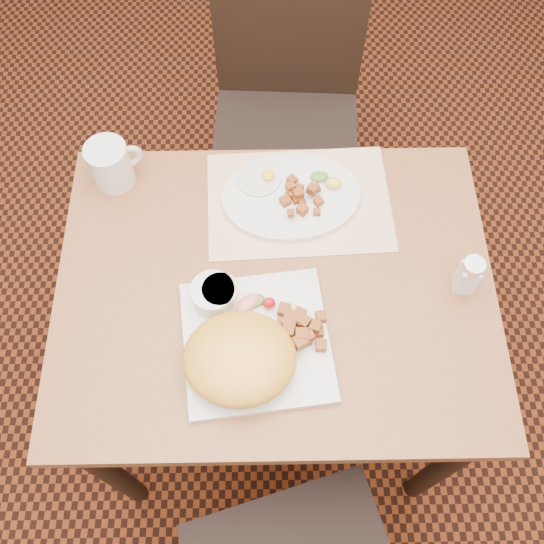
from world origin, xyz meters
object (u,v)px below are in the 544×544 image
at_px(chair_far, 287,100).
at_px(plate_square, 256,342).
at_px(salt_shaker, 468,275).
at_px(table, 275,307).
at_px(plate_oval, 291,197).
at_px(coffee_mug, 111,164).

xyz_separation_m(chair_far, plate_square, (-0.09, -0.82, 0.22)).
relative_size(plate_square, salt_shaker, 2.80).
relative_size(table, chair_far, 0.93).
height_order(plate_oval, salt_shaker, salt_shaker).
bearing_deg(table, coffee_mug, 142.26).
height_order(table, coffee_mug, coffee_mug).
xyz_separation_m(table, plate_oval, (0.04, 0.21, 0.12)).
bearing_deg(salt_shaker, plate_oval, 147.17).
bearing_deg(plate_oval, salt_shaker, -32.83).
distance_m(chair_far, plate_oval, 0.54).
height_order(plate_oval, coffee_mug, coffee_mug).
bearing_deg(chair_far, coffee_mug, 50.05).
xyz_separation_m(plate_square, plate_oval, (0.08, 0.34, 0.00)).
relative_size(plate_square, plate_oval, 0.92).
xyz_separation_m(plate_square, salt_shaker, (0.42, 0.12, 0.04)).
height_order(plate_square, plate_oval, plate_oval).
relative_size(table, salt_shaker, 9.00).
xyz_separation_m(chair_far, plate_oval, (-0.01, -0.49, 0.22)).
xyz_separation_m(chair_far, coffee_mug, (-0.40, -0.42, 0.26)).
relative_size(chair_far, plate_oval, 3.19).
height_order(table, chair_far, chair_far).
bearing_deg(chair_far, table, 89.52).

